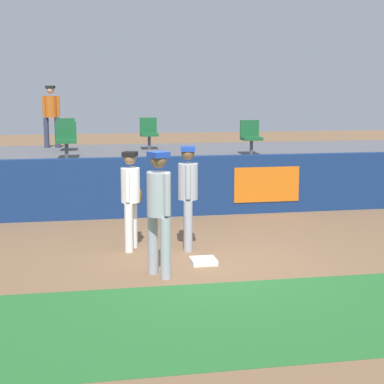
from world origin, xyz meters
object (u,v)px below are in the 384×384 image
Objects in this scene: player_coach_visitor at (159,205)px; player_runner_visitor at (188,190)px; seat_front_right at (251,135)px; spectator_hooded at (51,112)px; seat_front_left at (66,138)px; seat_back_center at (149,132)px; first_base at (203,261)px; seat_back_left at (67,133)px; player_fielder_home at (131,194)px.

player_runner_visitor is at bearing 128.37° from player_coach_visitor.
seat_front_right is 5.62m from spectator_hooded.
seat_front_left and seat_front_right have the same top height.
seat_back_center and seat_front_right have the same top height.
first_base is 0.48× the size of seat_back_left.
player_fielder_home is 6.15m from seat_back_left.
seat_back_left is at bearing -149.90° from player_fielder_home.
player_coach_visitor reaches higher than player_runner_visitor.
seat_front_left is (-1.12, 4.21, 0.65)m from player_fielder_home.
seat_front_left reaches higher than player_coach_visitor.
spectator_hooded is (-0.41, 0.97, 0.51)m from seat_back_left.
player_runner_visitor is 1.66m from player_coach_visitor.
spectator_hooded reaches higher than seat_back_left.
seat_back_left is at bearing -152.09° from player_runner_visitor.
player_fielder_home is 2.04× the size of seat_front_left.
seat_front_right is at bearing -38.05° from seat_back_center.
first_base is 1.79m from player_fielder_home.
spectator_hooded reaches higher than seat_front_left.
seat_back_center reaches higher than player_coach_visitor.
seat_front_left is (-2.17, 5.31, 1.60)m from first_base.
seat_front_right is (4.44, -0.00, -0.00)m from seat_front_left.
seat_front_right is at bearing -0.00° from seat_front_left.
spectator_hooded is at bearing 159.15° from seat_back_center.
player_fielder_home is 7.25m from spectator_hooded.
seat_front_left is 1.00× the size of seat_back_left.
seat_back_center is 1.00× the size of seat_front_right.
seat_back_left is (-1.39, 7.65, 0.55)m from player_coach_visitor.
first_base is 0.48× the size of seat_front_left.
player_fielder_home is 0.98m from player_runner_visitor.
seat_front_left is at bearing 166.79° from player_coach_visitor.
seat_back_left is at bearing 107.01° from first_base.
seat_back_left reaches higher than player_fielder_home.
seat_back_center reaches higher than player_fielder_home.
player_coach_visitor reaches higher than player_fielder_home.
seat_front_left and seat_back_left have the same top height.
first_base is at bearing 63.17° from player_fielder_home.
spectator_hooded is (-2.56, 0.97, 0.50)m from seat_back_center.
first_base is at bearing 118.74° from spectator_hooded.
seat_front_right is at bearing 66.81° from first_base.
seat_front_right is at bearing 161.31° from spectator_hooded.
seat_back_center is at bearing 170.19° from spectator_hooded.
player_coach_visitor is 1.11× the size of spectator_hooded.
player_runner_visitor is 4.86m from seat_front_left.
player_coach_visitor is 2.22× the size of seat_back_left.
seat_front_left is 1.00× the size of seat_back_center.
player_runner_visitor is 2.14× the size of seat_back_center.
player_fielder_home is at bearing -89.10° from player_runner_visitor.
player_fielder_home reaches higher than first_base.
seat_front_left is 2.85m from spectator_hooded.
seat_front_right is 4.80m from seat_back_left.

